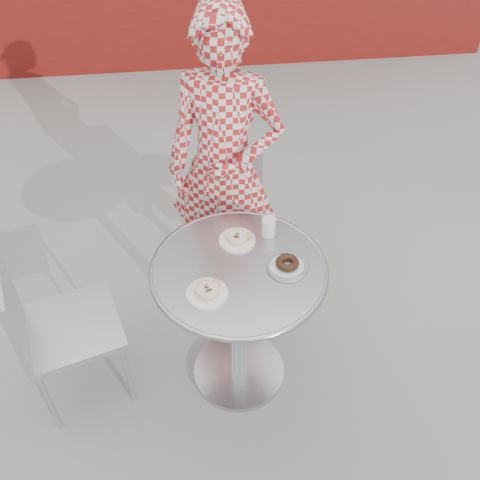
{
  "coord_description": "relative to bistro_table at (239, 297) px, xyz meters",
  "views": [
    {
      "loc": [
        -0.19,
        -1.59,
        2.36
      ],
      "look_at": [
        0.02,
        0.07,
        0.84
      ],
      "focal_mm": 40.0,
      "sensor_mm": 36.0,
      "label": 1
    }
  ],
  "objects": [
    {
      "name": "ground",
      "position": [
        -0.0,
        0.03,
        -0.58
      ],
      "size": [
        60.0,
        60.0,
        0.0
      ],
      "primitive_type": "plane",
      "color": "#9F9D97",
      "rests_on": "ground"
    },
    {
      "name": "bistro_table",
      "position": [
        0.0,
        0.0,
        0.0
      ],
      "size": [
        0.76,
        0.76,
        0.77
      ],
      "rotation": [
        0.0,
        0.0,
        0.03
      ],
      "color": "#BABABF",
      "rests_on": "ground"
    },
    {
      "name": "chair_far",
      "position": [
        0.04,
        0.95,
        -0.33
      ],
      "size": [
        0.38,
        0.39,
        0.8
      ],
      "rotation": [
        0.0,
        0.0,
        3.13
      ],
      "color": "#B1B3B9",
      "rests_on": "ground"
    },
    {
      "name": "chair_left",
      "position": [
        -0.77,
        0.03,
        -0.31
      ],
      "size": [
        0.52,
        0.52,
        0.88
      ],
      "rotation": [
        0.0,
        0.0,
        1.86
      ],
      "color": "#B1B3B9",
      "rests_on": "ground"
    },
    {
      "name": "seated_person",
      "position": [
        0.01,
        0.66,
        0.23
      ],
      "size": [
        0.69,
        0.56,
        1.62
      ],
      "primitive_type": "imported",
      "rotation": [
        0.0,
        0.0,
        -0.34
      ],
      "color": "#AB1B1A",
      "rests_on": "ground"
    },
    {
      "name": "plate_far",
      "position": [
        0.02,
        0.16,
        0.2
      ],
      "size": [
        0.16,
        0.16,
        0.04
      ],
      "rotation": [
        0.0,
        0.0,
        -0.37
      ],
      "color": "white",
      "rests_on": "bistro_table"
    },
    {
      "name": "plate_near",
      "position": [
        -0.14,
        -0.13,
        0.2
      ],
      "size": [
        0.17,
        0.17,
        0.04
      ],
      "rotation": [
        0.0,
        0.0,
        0.37
      ],
      "color": "white",
      "rests_on": "bistro_table"
    },
    {
      "name": "plate_checker",
      "position": [
        0.2,
        -0.03,
        0.2
      ],
      "size": [
        0.17,
        0.17,
        0.04
      ],
      "rotation": [
        0.0,
        0.0,
        0.4
      ],
      "color": "white",
      "rests_on": "bistro_table"
    },
    {
      "name": "milk_cup",
      "position": [
        0.16,
        0.19,
        0.24
      ],
      "size": [
        0.07,
        0.07,
        0.11
      ],
      "rotation": [
        0.0,
        0.0,
        -0.33
      ],
      "color": "white",
      "rests_on": "bistro_table"
    }
  ]
}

